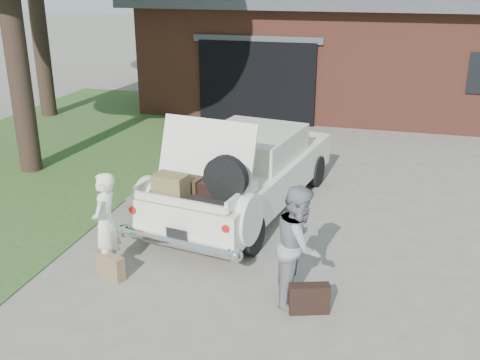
# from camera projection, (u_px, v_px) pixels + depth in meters

# --- Properties ---
(ground) EXTENTS (90.00, 90.00, 0.00)m
(ground) POSITION_uv_depth(u_px,v_px,m) (229.00, 267.00, 7.95)
(ground) COLOR gray
(ground) RESTS_ON ground
(grass_strip) EXTENTS (6.00, 16.00, 0.02)m
(grass_strip) POSITION_uv_depth(u_px,v_px,m) (21.00, 167.00, 11.98)
(grass_strip) COLOR #2D4C1E
(grass_strip) RESTS_ON ground
(house) EXTENTS (12.80, 7.80, 3.30)m
(house) POSITION_uv_depth(u_px,v_px,m) (360.00, 48.00, 17.51)
(house) COLOR brown
(house) RESTS_ON ground
(sedan) EXTENTS (2.57, 4.92, 1.90)m
(sedan) POSITION_uv_depth(u_px,v_px,m) (244.00, 171.00, 9.68)
(sedan) COLOR white
(sedan) RESTS_ON ground
(woman_left) EXTENTS (0.40, 0.56, 1.44)m
(woman_left) POSITION_uv_depth(u_px,v_px,m) (105.00, 223.00, 7.61)
(woman_left) COLOR white
(woman_left) RESTS_ON ground
(woman_right) EXTENTS (0.60, 0.76, 1.55)m
(woman_right) POSITION_uv_depth(u_px,v_px,m) (299.00, 245.00, 6.90)
(woman_right) COLOR gray
(woman_right) RESTS_ON ground
(suitcase_left) EXTENTS (0.46, 0.31, 0.34)m
(suitcase_left) POSITION_uv_depth(u_px,v_px,m) (111.00, 266.00, 7.62)
(suitcase_left) COLOR #906E49
(suitcase_left) RESTS_ON ground
(suitcase_right) EXTENTS (0.52, 0.30, 0.38)m
(suitcase_right) POSITION_uv_depth(u_px,v_px,m) (309.00, 299.00, 6.83)
(suitcase_right) COLOR black
(suitcase_right) RESTS_ON ground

